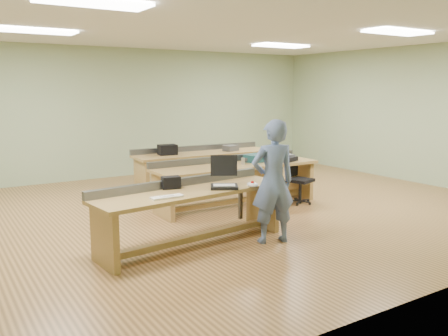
{
  "coord_description": "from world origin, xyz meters",
  "views": [
    {
      "loc": [
        -4.15,
        -6.72,
        2.07
      ],
      "look_at": [
        -0.28,
        -0.6,
        0.85
      ],
      "focal_mm": 38.0,
      "sensor_mm": 36.0,
      "label": 1
    }
  ],
  "objects": [
    {
      "name": "wall_front",
      "position": [
        0.0,
        -4.0,
        1.5
      ],
      "size": [
        10.0,
        0.04,
        3.0
      ],
      "primitive_type": "cube",
      "color": "#94A77E",
      "rests_on": "floor"
    },
    {
      "name": "parts_bin_grey",
      "position": [
        1.42,
        0.06,
        0.8
      ],
      "size": [
        0.43,
        0.31,
        0.11
      ],
      "primitive_type": "cube",
      "rotation": [
        0.0,
        0.0,
        -0.17
      ],
      "color": "#39393B",
      "rests_on": "workbench_mid"
    },
    {
      "name": "fluor_panels",
      "position": [
        0.0,
        0.0,
        2.97
      ],
      "size": [
        6.2,
        3.5,
        0.03
      ],
      "color": "white",
      "rests_on": "ceiling"
    },
    {
      "name": "drinks_can",
      "position": [
        0.51,
        0.03,
        0.81
      ],
      "size": [
        0.07,
        0.07,
        0.12
      ],
      "primitive_type": "cylinder",
      "rotation": [
        0.0,
        0.0,
        0.15
      ],
      "color": "#BBBCC0",
      "rests_on": "workbench_mid"
    },
    {
      "name": "wall_right",
      "position": [
        5.0,
        0.0,
        1.5
      ],
      "size": [
        0.04,
        8.0,
        3.0
      ],
      "primitive_type": "cube",
      "color": "#94A77E",
      "rests_on": "floor"
    },
    {
      "name": "wall_back",
      "position": [
        0.0,
        4.0,
        1.5
      ],
      "size": [
        10.0,
        0.04,
        3.0
      ],
      "primitive_type": "cube",
      "color": "#94A77E",
      "rests_on": "floor"
    },
    {
      "name": "laptop_screen",
      "position": [
        -0.77,
        -1.36,
        1.03
      ],
      "size": [
        0.32,
        0.2,
        0.28
      ],
      "primitive_type": "cube",
      "rotation": [
        0.0,
        0.0,
        -0.53
      ],
      "color": "black",
      "rests_on": "laptop_base"
    },
    {
      "name": "keyboard",
      "position": [
        -1.73,
        -1.6,
        0.76
      ],
      "size": [
        0.4,
        0.14,
        0.02
      ],
      "primitive_type": "cube",
      "rotation": [
        0.0,
        0.0,
        -0.01
      ],
      "color": "silver",
      "rests_on": "workbench_front"
    },
    {
      "name": "person",
      "position": [
        -0.28,
        -1.82,
        0.83
      ],
      "size": [
        0.69,
        0.54,
        1.67
      ],
      "primitive_type": "imported",
      "rotation": [
        0.0,
        0.0,
        2.89
      ],
      "color": "slate",
      "rests_on": "floor"
    },
    {
      "name": "tray_back",
      "position": [
        1.33,
        1.69,
        0.81
      ],
      "size": [
        0.35,
        0.29,
        0.12
      ],
      "primitive_type": "cube",
      "rotation": [
        0.0,
        0.0,
        0.26
      ],
      "color": "#39393B",
      "rests_on": "workbench_back"
    },
    {
      "name": "parts_bin_teal",
      "position": [
        0.88,
        0.17,
        0.82
      ],
      "size": [
        0.47,
        0.41,
        0.14
      ],
      "primitive_type": "cube",
      "rotation": [
        0.0,
        0.0,
        0.35
      ],
      "color": "#133C40",
      "rests_on": "workbench_mid"
    },
    {
      "name": "trackball_mouse",
      "position": [
        -0.48,
        -1.63,
        0.79
      ],
      "size": [
        0.16,
        0.18,
        0.07
      ],
      "primitive_type": "ellipsoid",
      "rotation": [
        0.0,
        0.0,
        0.1
      ],
      "color": "white",
      "rests_on": "workbench_front"
    },
    {
      "name": "laptop_base",
      "position": [
        -0.84,
        -1.48,
        0.77
      ],
      "size": [
        0.46,
        0.44,
        0.04
      ],
      "primitive_type": "cube",
      "rotation": [
        0.0,
        0.0,
        -0.53
      ],
      "color": "black",
      "rests_on": "workbench_front"
    },
    {
      "name": "mug",
      "position": [
        0.7,
        0.2,
        0.79
      ],
      "size": [
        0.12,
        0.12,
        0.09
      ],
      "primitive_type": "imported",
      "rotation": [
        0.0,
        0.0,
        -0.11
      ],
      "color": "#39393B",
      "rests_on": "workbench_mid"
    },
    {
      "name": "storage_box_back",
      "position": [
        -0.08,
        1.86,
        0.85
      ],
      "size": [
        0.39,
        0.3,
        0.2
      ],
      "primitive_type": "cube",
      "rotation": [
        0.0,
        0.0,
        -0.13
      ],
      "color": "black",
      "rests_on": "workbench_back"
    },
    {
      "name": "workbench_mid",
      "position": [
        0.43,
        0.13,
        0.56
      ],
      "size": [
        3.07,
        0.84,
        0.86
      ],
      "rotation": [
        0.0,
        0.0,
        -0.01
      ],
      "color": "#9B7441",
      "rests_on": "floor"
    },
    {
      "name": "workbench_back",
      "position": [
        0.72,
        1.8,
        0.56
      ],
      "size": [
        2.99,
        0.93,
        0.86
      ],
      "rotation": [
        0.0,
        0.0,
        -0.05
      ],
      "color": "#9B7441",
      "rests_on": "floor"
    },
    {
      "name": "floor",
      "position": [
        0.0,
        0.0,
        0.0
      ],
      "size": [
        10.0,
        10.0,
        0.0
      ],
      "primitive_type": "plane",
      "color": "#A1713D",
      "rests_on": "ground"
    },
    {
      "name": "ceiling",
      "position": [
        0.0,
        0.0,
        3.0
      ],
      "size": [
        10.0,
        10.0,
        0.0
      ],
      "primitive_type": "plane",
      "color": "silver",
      "rests_on": "wall_back"
    },
    {
      "name": "workbench_front",
      "position": [
        -1.26,
        -1.34,
        0.55
      ],
      "size": [
        2.78,
        1.03,
        0.86
      ],
      "rotation": [
        0.0,
        0.0,
        0.12
      ],
      "color": "#9B7441",
      "rests_on": "floor"
    },
    {
      "name": "task_chair",
      "position": [
        1.49,
        -0.31,
        0.3
      ],
      "size": [
        0.57,
        0.57,
        0.83
      ],
      "rotation": [
        0.0,
        0.0,
        0.33
      ],
      "color": "black",
      "rests_on": "floor"
    },
    {
      "name": "camera_bag",
      "position": [
        -1.45,
        -1.13,
        0.83
      ],
      "size": [
        0.27,
        0.2,
        0.16
      ],
      "primitive_type": "cube",
      "rotation": [
        0.0,
        0.0,
        -0.22
      ],
      "color": "black",
      "rests_on": "workbench_front"
    }
  ]
}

